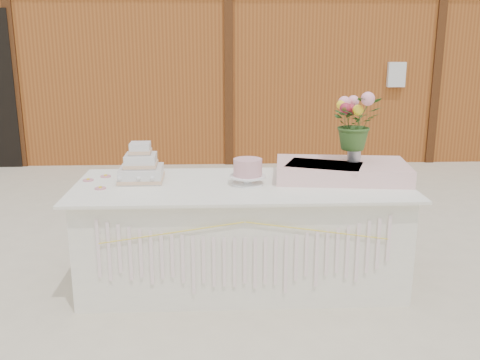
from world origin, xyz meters
The scene contains 9 objects.
ground centered at (0.00, 0.00, 0.00)m, with size 80.00×80.00×0.00m, color beige.
barn centered at (-0.01, 5.99, 1.68)m, with size 12.60×4.60×3.30m.
cake_table centered at (0.00, 0.00, 0.39)m, with size 2.40×1.00×0.77m.
wedding_cake centered at (-0.73, 0.12, 0.87)m, with size 0.32×0.32×0.29m.
pink_cake_stand centered at (0.04, -0.02, 0.88)m, with size 0.26×0.26×0.19m.
satin_runner centered at (0.75, 0.12, 0.83)m, with size 0.96×0.56×0.12m, color beige.
flower_vase centered at (0.85, 0.17, 0.96)m, with size 0.10×0.10×0.14m, color #B1B0B5.
bouquet centered at (0.85, 0.17, 1.23)m, with size 0.36×0.31×0.40m, color #355A24.
loose_flowers centered at (-1.05, 0.08, 0.78)m, with size 0.16×0.38×0.02m, color #D1808E, non-canonical shape.
Camera 1 is at (-0.17, -3.71, 1.77)m, focal length 40.00 mm.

